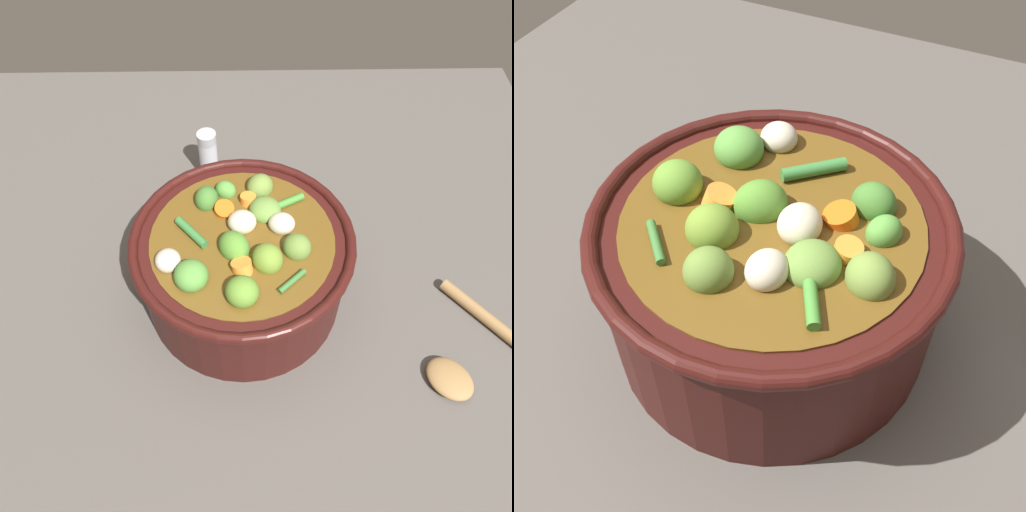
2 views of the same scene
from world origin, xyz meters
TOP-DOWN VIEW (x-y plane):
  - ground_plane at (0.00, 0.00)m, footprint 1.10×1.10m
  - cooking_pot at (0.00, 0.00)m, footprint 0.29×0.29m

SIDE VIEW (x-z plane):
  - ground_plane at x=0.00m, z-range 0.00..0.00m
  - cooking_pot at x=0.00m, z-range -0.01..0.15m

